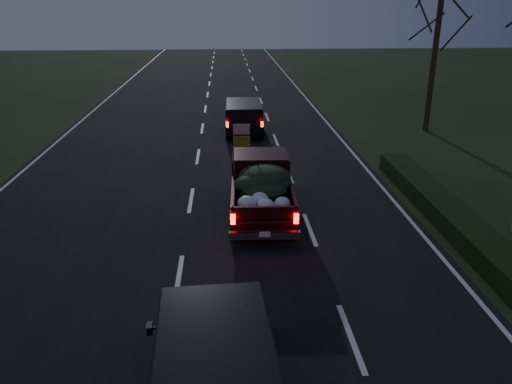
{
  "coord_description": "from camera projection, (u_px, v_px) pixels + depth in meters",
  "views": [
    {
      "loc": [
        1.21,
        -10.56,
        6.27
      ],
      "look_at": [
        2.01,
        2.3,
        1.3
      ],
      "focal_mm": 35.0,
      "sensor_mm": 36.0,
      "label": 1
    }
  ],
  "objects": [
    {
      "name": "lead_suv",
      "position": [
        244.0,
        114.0,
        24.91
      ],
      "size": [
        1.84,
        4.31,
        1.23
      ],
      "rotation": [
        0.0,
        0.0,
        -0.01
      ],
      "color": "black",
      "rests_on": "ground"
    },
    {
      "name": "road_asphalt",
      "position": [
        179.0,
        278.0,
        12.01
      ],
      "size": [
        14.0,
        120.0,
        0.02
      ],
      "primitive_type": "cube",
      "color": "black",
      "rests_on": "ground"
    },
    {
      "name": "hedge_row",
      "position": [
        444.0,
        210.0,
        15.16
      ],
      "size": [
        1.0,
        10.0,
        0.6
      ],
      "primitive_type": "cube",
      "color": "black",
      "rests_on": "ground"
    },
    {
      "name": "rear_suv",
      "position": [
        215.0,
        370.0,
        7.67
      ],
      "size": [
        2.18,
        4.46,
        1.26
      ],
      "rotation": [
        0.0,
        0.0,
        0.05
      ],
      "color": "black",
      "rests_on": "ground"
    },
    {
      "name": "bare_tree_far",
      "position": [
        438.0,
        23.0,
        23.84
      ],
      "size": [
        3.6,
        3.6,
        7.0
      ],
      "color": "black",
      "rests_on": "ground"
    },
    {
      "name": "pickup_truck",
      "position": [
        261.0,
        184.0,
        15.46
      ],
      "size": [
        2.03,
        4.89,
        2.53
      ],
      "rotation": [
        0.0,
        0.0,
        -0.04
      ],
      "color": "black",
      "rests_on": "ground"
    },
    {
      "name": "ground",
      "position": [
        179.0,
        278.0,
        12.02
      ],
      "size": [
        120.0,
        120.0,
        0.0
      ],
      "primitive_type": "plane",
      "color": "black",
      "rests_on": "ground"
    }
  ]
}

